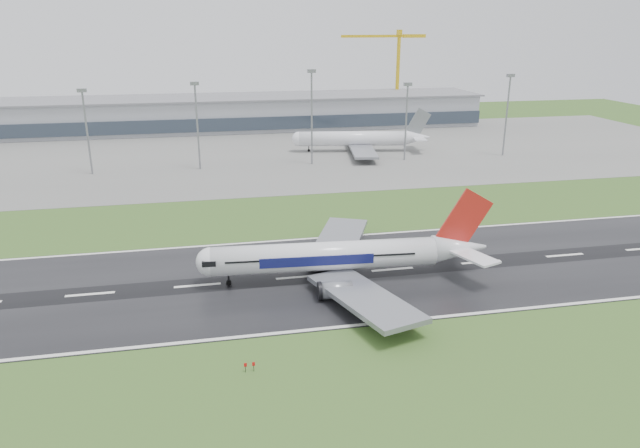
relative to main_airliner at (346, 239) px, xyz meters
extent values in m
plane|color=#31541F|center=(-9.14, 2.67, -8.70)|extent=(520.00, 520.00, 0.00)
cube|color=black|center=(-9.14, 2.67, -8.65)|extent=(400.00, 45.00, 0.10)
cube|color=slate|center=(-9.14, 127.67, -8.66)|extent=(400.00, 130.00, 0.08)
cube|color=#92959D|center=(-9.14, 187.67, -1.20)|extent=(240.00, 36.00, 15.00)
cylinder|color=gray|center=(-64.17, 102.67, 5.12)|extent=(0.64, 0.64, 27.65)
cylinder|color=gray|center=(-27.75, 102.67, 5.90)|extent=(0.64, 0.64, 29.21)
cylinder|color=gray|center=(12.67, 102.67, 7.67)|extent=(0.64, 0.64, 32.74)
cylinder|color=gray|center=(48.43, 102.67, 5.09)|extent=(0.64, 0.64, 27.58)
cylinder|color=gray|center=(89.01, 102.67, 6.31)|extent=(0.64, 0.64, 30.03)
camera|label=1|loc=(-26.36, -104.59, 39.65)|focal=32.81mm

